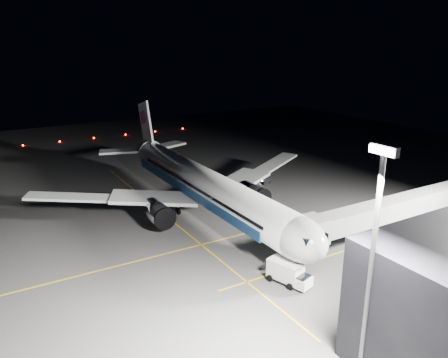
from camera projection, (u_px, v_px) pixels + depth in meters
ground at (205, 215)px, 74.31m from camera, size 200.00×200.00×0.00m
guide_line_main at (236, 236)px, 66.09m from camera, size 0.25×80.00×0.01m
guide_line_cross at (173, 222)px, 71.39m from camera, size 70.00×0.25×0.01m
guide_line_side at (342, 252)px, 61.09m from camera, size 0.25×40.00×0.01m
airliner at (202, 184)px, 73.66m from camera, size 61.48×54.22×16.64m
jet_bridge at (385, 210)px, 63.64m from camera, size 3.60×34.40×6.30m
floodlight_mast_south at (373, 247)px, 34.83m from camera, size 2.40×0.67×20.70m
taxiway_lights at (94, 138)px, 133.42m from camera, size 0.44×60.44×0.44m
service_truck at (289, 272)px, 52.56m from camera, size 5.84×3.69×2.79m
baggage_tug at (264, 179)px, 90.87m from camera, size 2.45×2.00×1.72m
safety_cone_a at (238, 216)px, 73.12m from camera, size 0.37×0.37×0.55m
safety_cone_b at (261, 211)px, 75.08m from camera, size 0.37×0.37×0.56m
safety_cone_c at (259, 193)px, 84.20m from camera, size 0.36×0.36×0.55m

